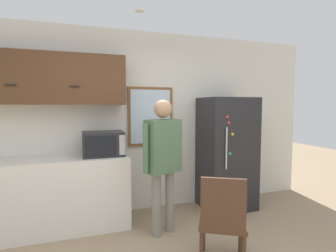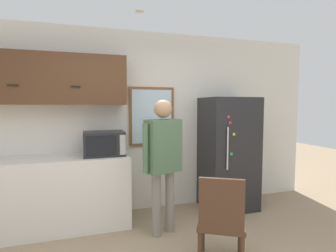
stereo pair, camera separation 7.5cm
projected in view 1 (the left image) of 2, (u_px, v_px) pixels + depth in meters
name	position (u px, v px, depth m)	size (l,w,h in m)	color
back_wall	(134.00, 122.00, 3.96)	(6.00, 0.06, 2.70)	silver
counter	(48.00, 195.00, 3.32)	(2.02, 0.64, 0.93)	silver
upper_cabinets	(45.00, 79.00, 3.35)	(2.02, 0.36, 0.66)	#51331E
microwave	(103.00, 144.00, 3.46)	(0.53, 0.40, 0.32)	#232326
person	(163.00, 153.00, 3.20)	(0.55, 0.36, 1.67)	gray
refrigerator	(226.00, 153.00, 4.09)	(0.77, 0.68, 1.72)	#232326
chair	(223.00, 218.00, 2.54)	(0.61, 0.61, 0.94)	#472D1E
window	(150.00, 116.00, 3.99)	(0.70, 0.05, 0.89)	brown
ceiling_light	(139.00, 10.00, 2.99)	(0.11, 0.11, 0.01)	white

